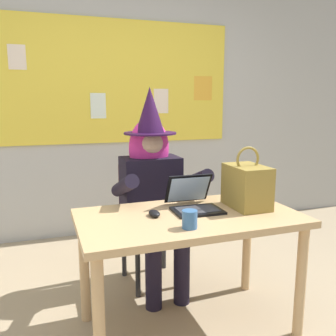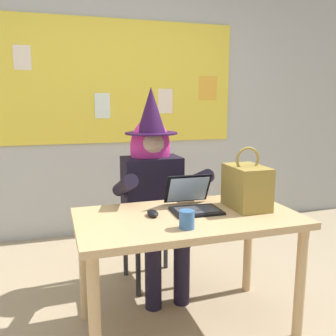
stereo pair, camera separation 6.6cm
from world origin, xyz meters
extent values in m
cube|color=#B2B2AD|center=(0.00, 1.99, 1.36)|extent=(6.32, 0.10, 2.72)
cube|color=yellow|center=(0.00, 1.93, 1.55)|extent=(2.40, 0.02, 1.20)
cube|color=white|center=(-0.16, 1.92, 1.32)|extent=(0.16, 0.01, 0.25)
cube|color=#F4E0C6|center=(-0.88, 1.92, 1.76)|extent=(0.15, 0.01, 0.22)
cube|color=#F4E0C6|center=(0.49, 1.92, 1.36)|extent=(0.15, 0.01, 0.25)
cube|color=gold|center=(0.96, 1.92, 1.50)|extent=(0.21, 0.01, 0.25)
cube|color=tan|center=(0.10, 0.14, 0.70)|extent=(1.29, 0.72, 0.04)
cylinder|color=tan|center=(-0.47, -0.16, 0.34)|extent=(0.06, 0.06, 0.68)
cylinder|color=tan|center=(0.68, -0.14, 0.34)|extent=(0.06, 0.06, 0.68)
cylinder|color=tan|center=(-0.48, 0.42, 0.34)|extent=(0.06, 0.06, 0.68)
cylinder|color=tan|center=(0.67, 0.44, 0.34)|extent=(0.06, 0.06, 0.68)
cube|color=#4C1E19|center=(0.05, 0.77, 0.42)|extent=(0.45, 0.45, 0.04)
cube|color=#4C1E19|center=(0.03, 0.96, 0.67)|extent=(0.38, 0.07, 0.45)
cylinder|color=#262628|center=(0.23, 0.61, 0.20)|extent=(0.04, 0.04, 0.40)
cylinder|color=#262628|center=(-0.11, 0.58, 0.20)|extent=(0.04, 0.04, 0.40)
cylinder|color=#262628|center=(0.20, 0.95, 0.20)|extent=(0.04, 0.04, 0.40)
cylinder|color=#262628|center=(-0.14, 0.92, 0.20)|extent=(0.04, 0.04, 0.40)
cylinder|color=black|center=(0.16, 0.41, 0.22)|extent=(0.11, 0.11, 0.44)
cylinder|color=black|center=(-0.04, 0.41, 0.22)|extent=(0.11, 0.11, 0.44)
cylinder|color=black|center=(0.15, 0.58, 0.47)|extent=(0.16, 0.42, 0.15)
cylinder|color=black|center=(-0.05, 0.57, 0.47)|extent=(0.16, 0.42, 0.15)
cube|color=black|center=(0.05, 0.79, 0.70)|extent=(0.43, 0.27, 0.52)
cylinder|color=black|center=(0.30, 0.56, 0.82)|extent=(0.10, 0.47, 0.24)
cylinder|color=black|center=(-0.20, 0.55, 0.82)|extent=(0.10, 0.47, 0.24)
sphere|color=#D1A889|center=(0.05, 0.79, 1.06)|extent=(0.20, 0.20, 0.20)
ellipsoid|color=#D82D8C|center=(0.05, 0.82, 1.02)|extent=(0.31, 0.23, 0.44)
cylinder|color=#2D0F38|center=(0.05, 0.79, 1.14)|extent=(0.38, 0.38, 0.01)
cone|color=#2D0F38|center=(0.05, 0.79, 1.30)|extent=(0.21, 0.21, 0.33)
cube|color=black|center=(0.17, 0.18, 0.73)|extent=(0.29, 0.21, 0.01)
cube|color=#333338|center=(0.17, 0.18, 0.73)|extent=(0.24, 0.15, 0.00)
cube|color=black|center=(0.17, 0.33, 0.83)|extent=(0.29, 0.11, 0.19)
cube|color=#99B7E0|center=(0.17, 0.32, 0.82)|extent=(0.25, 0.09, 0.17)
ellipsoid|color=black|center=(-0.10, 0.17, 0.74)|extent=(0.06, 0.11, 0.03)
cube|color=olive|center=(0.49, 0.17, 0.85)|extent=(0.20, 0.30, 0.26)
torus|color=olive|center=(0.49, 0.17, 1.02)|extent=(0.16, 0.02, 0.16)
cylinder|color=#336099|center=(0.02, -0.07, 0.77)|extent=(0.08, 0.08, 0.09)
camera|label=1|loc=(-0.65, -1.72, 1.36)|focal=38.66mm
camera|label=2|loc=(-0.59, -1.74, 1.36)|focal=38.66mm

